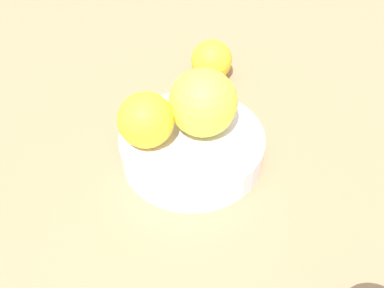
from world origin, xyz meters
The scene contains 5 objects.
ground_plane centered at (0.00, 0.00, -1.00)cm, with size 110.00×110.00×2.00cm, color #997551.
fruit_bowl centered at (0.00, 0.00, 1.90)cm, with size 19.10×19.10×4.01cm.
orange_in_bowl_0 centered at (-1.28, -1.41, 8.39)cm, with size 8.76×8.76×8.76cm, color yellow.
orange_in_bowl_1 centered at (5.58, 1.43, 7.55)cm, with size 7.08×7.08×7.08cm, color yellow.
orange_loose_0 centered at (-1.79, -18.62, 3.35)cm, with size 6.71×6.71×6.71cm, color yellow.
Camera 1 is at (-2.96, 39.10, 41.30)cm, focal length 38.87 mm.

